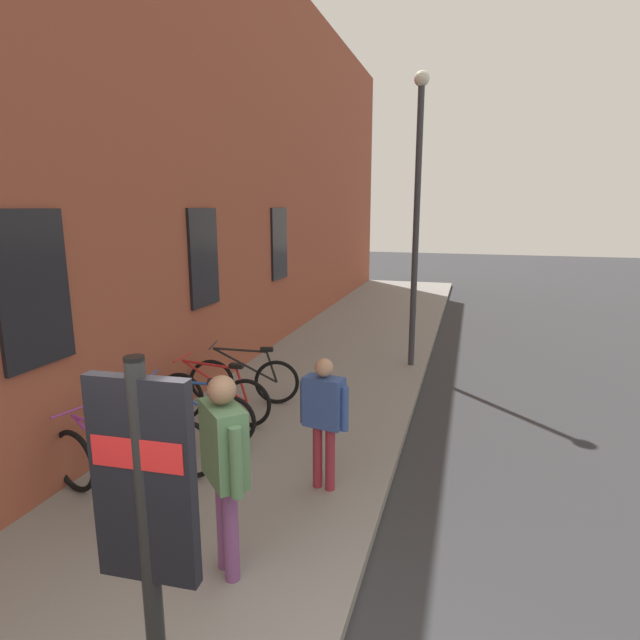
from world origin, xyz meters
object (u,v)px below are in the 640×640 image
at_px(pedestrian_crossing_street, 324,410).
at_px(street_lamp, 417,200).
at_px(bicycle_mid_rack, 190,418).
at_px(bicycle_nearest_sign, 214,398).
at_px(transit_info_sign, 146,508).
at_px(bicycle_far_end, 245,380).
at_px(pedestrian_by_facade, 224,456).
at_px(bicycle_by_door, 150,442).
at_px(bicycle_under_window, 106,471).

bearing_deg(pedestrian_crossing_street, street_lamp, -4.48).
height_order(bicycle_mid_rack, pedestrian_crossing_street, pedestrian_crossing_street).
distance_m(bicycle_nearest_sign, transit_info_sign, 4.96).
relative_size(bicycle_far_end, transit_info_sign, 0.72).
bearing_deg(bicycle_far_end, pedestrian_by_facade, -157.67).
height_order(bicycle_nearest_sign, street_lamp, street_lamp).
bearing_deg(pedestrian_by_facade, bicycle_by_door, 51.36).
height_order(transit_info_sign, pedestrian_crossing_street, transit_info_sign).
bearing_deg(bicycle_under_window, pedestrian_crossing_street, -65.14).
bearing_deg(pedestrian_by_facade, street_lamp, -6.91).
height_order(bicycle_by_door, street_lamp, street_lamp).
bearing_deg(bicycle_mid_rack, bicycle_under_window, 175.09).
height_order(bicycle_nearest_sign, transit_info_sign, transit_info_sign).
distance_m(bicycle_by_door, bicycle_nearest_sign, 1.53).
distance_m(bicycle_by_door, pedestrian_by_facade, 2.24).
relative_size(bicycle_by_door, pedestrian_crossing_street, 1.17).
bearing_deg(bicycle_nearest_sign, bicycle_by_door, 178.14).
bearing_deg(bicycle_nearest_sign, pedestrian_by_facade, -150.54).
bearing_deg(bicycle_by_door, transit_info_sign, -144.91).
bearing_deg(bicycle_mid_rack, bicycle_nearest_sign, 3.55).
distance_m(bicycle_mid_rack, street_lamp, 5.82).
relative_size(bicycle_mid_rack, pedestrian_by_facade, 0.98).
bearing_deg(bicycle_mid_rack, bicycle_far_end, -1.58).
bearing_deg(bicycle_by_door, bicycle_far_end, -3.41).
relative_size(pedestrian_by_facade, street_lamp, 0.33).
bearing_deg(pedestrian_crossing_street, bicycle_mid_rack, 75.13).
relative_size(bicycle_under_window, bicycle_nearest_sign, 0.98).
relative_size(transit_info_sign, street_lamp, 0.44).
height_order(bicycle_by_door, pedestrian_crossing_street, pedestrian_crossing_street).
bearing_deg(bicycle_by_door, pedestrian_by_facade, -128.64).
height_order(bicycle_under_window, bicycle_by_door, same).
height_order(bicycle_mid_rack, transit_info_sign, transit_info_sign).
xyz_separation_m(bicycle_far_end, transit_info_sign, (-5.24, -1.87, 1.21)).
distance_m(bicycle_far_end, pedestrian_by_facade, 4.07).
bearing_deg(pedestrian_crossing_street, pedestrian_by_facade, 165.53).
distance_m(bicycle_far_end, street_lamp, 4.66).
distance_m(bicycle_under_window, street_lamp, 7.08).
bearing_deg(transit_info_sign, street_lamp, -3.18).
xyz_separation_m(bicycle_mid_rack, transit_info_sign, (-3.62, -1.91, 1.21)).
height_order(bicycle_under_window, pedestrian_by_facade, pedestrian_by_facade).
distance_m(bicycle_under_window, bicycle_by_door, 0.74).
xyz_separation_m(bicycle_mid_rack, bicycle_far_end, (1.62, -0.04, 0.00)).
xyz_separation_m(bicycle_nearest_sign, street_lamp, (3.72, -2.41, 2.84)).
distance_m(transit_info_sign, street_lamp, 8.29).
bearing_deg(pedestrian_crossing_street, transit_info_sign, 178.93).
bearing_deg(transit_info_sign, bicycle_nearest_sign, 24.07).
bearing_deg(bicycle_by_door, pedestrian_crossing_street, -83.47).
relative_size(bicycle_under_window, street_lamp, 0.31).
height_order(bicycle_by_door, bicycle_mid_rack, same).
xyz_separation_m(bicycle_by_door, transit_info_sign, (-2.86, -2.01, 1.21)).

